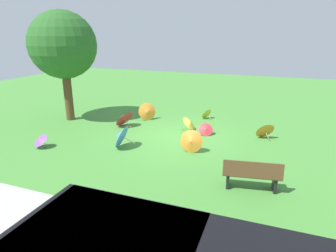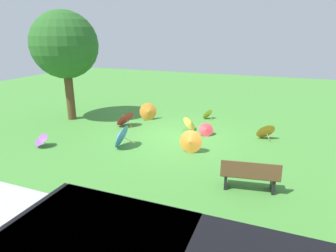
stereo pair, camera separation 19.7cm
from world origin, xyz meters
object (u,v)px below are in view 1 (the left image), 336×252
at_px(park_bench, 252,175).
at_px(parasol_purple_0, 40,140).
at_px(parasol_yellow_0, 190,123).
at_px(parasol_yellow_1, 206,113).
at_px(parasol_red_0, 206,129).
at_px(parasol_orange_1, 147,112).
at_px(parasol_orange_2, 264,129).
at_px(parasol_blue_0, 120,136).
at_px(parasol_orange_0, 191,142).
at_px(parasol_red_1, 123,117).
at_px(shade_tree, 63,46).

bearing_deg(park_bench, parasol_purple_0, -2.43).
relative_size(parasol_yellow_0, parasol_yellow_1, 1.04).
distance_m(park_bench, parasol_yellow_0, 5.28).
distance_m(parasol_red_0, parasol_orange_1, 3.47).
bearing_deg(parasol_orange_1, parasol_orange_2, 173.73).
relative_size(parasol_blue_0, parasol_orange_0, 1.18).
distance_m(parasol_yellow_0, parasol_orange_0, 2.46).
relative_size(parasol_yellow_0, parasol_red_1, 0.66).
bearing_deg(parasol_yellow_0, park_bench, 125.65).
distance_m(parasol_yellow_0, parasol_purple_0, 6.20).
distance_m(parasol_orange_0, parasol_red_1, 4.31).
bearing_deg(parasol_yellow_0, parasol_red_0, 160.67).
bearing_deg(parasol_red_1, parasol_yellow_1, -141.75).
xyz_separation_m(parasol_yellow_0, parasol_purple_0, (4.77, 3.96, -0.05)).
relative_size(parasol_purple_0, parasol_red_1, 0.66).
xyz_separation_m(parasol_purple_0, parasol_red_1, (-1.66, -3.53, 0.10)).
bearing_deg(parasol_red_0, parasol_purple_0, 33.34).
distance_m(parasol_purple_0, parasol_red_0, 6.69).
relative_size(parasol_blue_0, parasol_yellow_1, 1.42).
height_order(parasol_orange_0, parasol_red_1, parasol_red_1).
bearing_deg(parasol_orange_0, parasol_orange_1, -44.86).
height_order(parasol_yellow_0, parasol_yellow_1, parasol_yellow_0).
xyz_separation_m(shade_tree, parasol_purple_0, (-1.42, 3.56, -3.30)).
bearing_deg(parasol_orange_2, parasol_red_0, 12.35).
relative_size(park_bench, parasol_blue_0, 1.64).
relative_size(parasol_orange_0, parasol_purple_0, 1.15).
xyz_separation_m(park_bench, parasol_red_0, (2.27, -4.01, -0.19)).
height_order(parasol_blue_0, parasol_purple_0, parasol_blue_0).
xyz_separation_m(parasol_orange_0, parasol_purple_0, (5.52, 1.62, -0.09)).
bearing_deg(parasol_red_0, parasol_yellow_1, -76.27).
xyz_separation_m(parasol_purple_0, parasol_orange_2, (-7.95, -4.19, 0.05)).
xyz_separation_m(parasol_yellow_1, parasol_orange_1, (2.67, 1.34, 0.16)).
bearing_deg(parasol_orange_0, shade_tree, -15.61).
relative_size(parasol_yellow_0, parasol_orange_2, 0.77).
height_order(park_bench, parasol_orange_2, park_bench).
relative_size(parasol_yellow_1, parasol_orange_2, 0.73).
relative_size(parasol_yellow_0, parasol_blue_0, 0.74).
relative_size(parasol_purple_0, parasol_orange_1, 0.81).
bearing_deg(parasol_purple_0, parasol_orange_0, -163.67).
distance_m(parasol_blue_0, parasol_yellow_1, 5.45).
distance_m(parasol_orange_2, parasol_red_1, 6.32).
bearing_deg(parasol_yellow_0, parasol_purple_0, 39.67).
height_order(parasol_yellow_0, parasol_red_0, parasol_yellow_0).
relative_size(parasol_yellow_1, parasol_purple_0, 0.96).
height_order(parasol_yellow_1, parasol_orange_1, parasol_orange_1).
height_order(parasol_red_0, parasol_orange_1, parasol_orange_1).
distance_m(parasol_blue_0, parasol_orange_1, 3.70).
bearing_deg(parasol_blue_0, parasol_orange_2, -149.20).
bearing_deg(parasol_orange_1, parasol_red_0, 160.87).
xyz_separation_m(parasol_yellow_0, parasol_blue_0, (1.93, 2.81, 0.09)).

